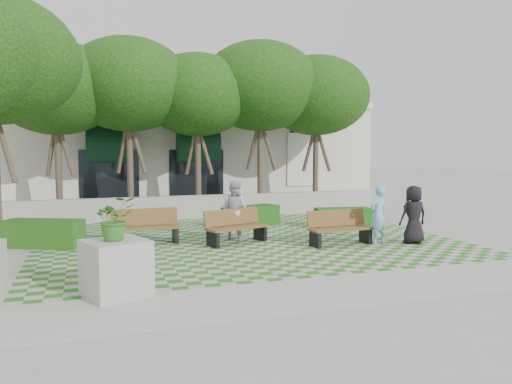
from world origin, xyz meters
name	(u,v)px	position (x,y,z in m)	size (l,w,h in m)	color
ground	(257,246)	(0.00, 0.00, 0.00)	(90.00, 90.00, 0.00)	gray
lawn	(246,240)	(0.00, 1.00, 0.01)	(12.00, 12.00, 0.00)	#2B721E
sidewalk_south	(335,290)	(0.00, -4.70, 0.01)	(16.00, 2.00, 0.01)	#9E9B93
retaining_wall	(206,206)	(0.00, 6.20, 0.45)	(15.00, 0.36, 0.90)	#9E9B93
bench_east	(340,228)	(2.32, -0.57, 0.48)	(1.92, 0.74, 0.99)	brown
bench_mid	(236,227)	(-0.44, 0.59, 0.48)	(2.00, 1.22, 1.00)	brown
bench_west	(145,227)	(-2.94, 1.36, 0.49)	(1.93, 0.65, 1.01)	brown
hedge_east	(343,218)	(3.99, 2.25, 0.34)	(1.92, 0.77, 0.67)	#165318
hedge_midright	(251,216)	(0.98, 3.43, 0.36)	(2.06, 0.82, 0.72)	#1A4713
hedge_west	(42,234)	(-5.71, 1.85, 0.38)	(2.16, 0.86, 0.76)	#1E4D14
planter_front	(116,256)	(-4.05, -3.65, 0.76)	(1.35, 1.35, 1.88)	#9E9B93
person_blue	(378,215)	(3.40, -0.88, 0.85)	(0.62, 0.41, 1.70)	#7BB8E0
person_dark	(414,215)	(4.43, -1.11, 0.85)	(0.83, 0.54, 1.69)	black
person_white	(234,210)	(-0.31, 1.14, 0.90)	(0.88, 0.68, 1.81)	silver
tree_row	(158,84)	(-1.86, 5.95, 5.18)	(17.70, 13.40, 7.41)	#47382B
building	(189,153)	(0.93, 14.08, 2.52)	(18.00, 8.92, 5.15)	beige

